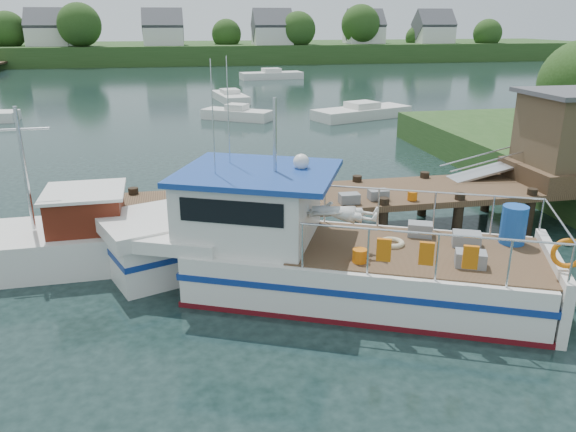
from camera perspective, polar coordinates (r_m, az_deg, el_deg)
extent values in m
plane|color=black|center=(18.31, 2.15, -2.11)|extent=(160.00, 160.00, 0.00)
cylinder|color=#332114|center=(29.33, 27.03, 7.10)|extent=(0.50, 0.50, 3.05)
cube|color=#2B4B1E|center=(100.78, -9.43, 16.08)|extent=(140.00, 24.00, 3.00)
cylinder|color=#332114|center=(98.63, -26.34, 14.76)|extent=(0.60, 0.60, 4.20)
sphere|color=#264618|center=(98.53, -26.62, 16.54)|extent=(5.54, 5.54, 5.54)
cylinder|color=#332114|center=(92.57, -20.17, 15.55)|extent=(0.60, 0.60, 4.80)
sphere|color=#264618|center=(92.48, -20.43, 17.74)|extent=(6.34, 6.34, 6.34)
cylinder|color=#332114|center=(93.72, -13.04, 15.69)|extent=(0.60, 0.60, 3.00)
sphere|color=#264618|center=(93.63, -13.15, 17.04)|extent=(3.96, 3.96, 3.96)
cylinder|color=#332114|center=(96.11, -6.21, 16.31)|extent=(0.60, 0.60, 3.60)
sphere|color=#264618|center=(96.01, -6.27, 17.90)|extent=(4.75, 4.75, 4.75)
cylinder|color=#332114|center=(93.84, 1.02, 16.53)|extent=(0.60, 0.60, 4.20)
sphere|color=#264618|center=(93.74, 1.03, 18.42)|extent=(5.54, 5.54, 5.54)
cylinder|color=#332114|center=(98.66, 7.29, 16.69)|extent=(0.60, 0.60, 4.80)
sphere|color=#264618|center=(98.57, 7.38, 18.76)|extent=(6.34, 6.34, 6.34)
cylinder|color=#332114|center=(104.52, 12.87, 16.03)|extent=(0.60, 0.60, 3.00)
sphere|color=#264618|center=(104.43, 12.97, 17.24)|extent=(3.96, 3.96, 3.96)
cylinder|color=#332114|center=(105.92, 19.45, 15.64)|extent=(0.60, 0.60, 3.60)
sphere|color=#264618|center=(105.83, 19.61, 17.08)|extent=(4.75, 4.75, 4.75)
cube|color=silver|center=(96.29, -23.09, 16.27)|extent=(6.00, 5.00, 3.00)
cube|color=#47474C|center=(96.26, -23.24, 17.39)|extent=(6.20, 5.09, 5.09)
cube|color=silver|center=(93.60, -12.52, 17.26)|extent=(6.00, 5.00, 3.00)
cube|color=#47474C|center=(93.57, -12.61, 18.42)|extent=(6.20, 5.09, 5.09)
cube|color=silver|center=(93.98, -1.61, 17.69)|extent=(6.00, 5.00, 3.00)
cube|color=#47474C|center=(93.94, -1.62, 18.84)|extent=(6.20, 5.09, 5.09)
cube|color=silver|center=(99.87, 7.71, 17.63)|extent=(6.00, 5.00, 3.00)
cube|color=#47474C|center=(99.84, 7.76, 18.71)|extent=(6.20, 5.09, 5.09)
cube|color=silver|center=(103.44, 14.50, 17.27)|extent=(6.00, 5.00, 3.00)
cube|color=#47474C|center=(103.40, 14.60, 18.31)|extent=(6.20, 5.09, 5.09)
cube|color=#4F3825|center=(18.43, 8.26, 2.12)|extent=(16.00, 3.00, 0.20)
cylinder|color=black|center=(16.48, -15.69, -2.93)|extent=(0.32, 0.32, 1.90)
cylinder|color=black|center=(18.91, -15.22, 0.01)|extent=(0.32, 0.32, 1.90)
cylinder|color=black|center=(16.44, -6.99, -2.37)|extent=(0.32, 0.32, 1.90)
cylinder|color=black|center=(18.88, -7.65, 0.50)|extent=(0.32, 0.32, 1.90)
cylinder|color=black|center=(16.79, 1.54, -1.76)|extent=(0.32, 0.32, 1.90)
cylinder|color=black|center=(19.18, -0.18, 0.98)|extent=(0.32, 0.32, 1.90)
cylinder|color=black|center=(17.48, 9.56, -1.16)|extent=(0.32, 0.32, 1.90)
cylinder|color=black|center=(19.79, 6.94, 1.42)|extent=(0.32, 0.32, 1.90)
cylinder|color=black|center=(18.49, 16.83, -0.59)|extent=(0.32, 0.32, 1.90)
cylinder|color=black|center=(20.69, 13.54, 1.81)|extent=(0.32, 0.32, 1.90)
cylinder|color=black|center=(19.77, 23.25, -0.08)|extent=(0.32, 0.32, 1.90)
cylinder|color=black|center=(21.84, 19.52, 2.14)|extent=(0.32, 0.32, 1.90)
cylinder|color=black|center=(23.20, 24.85, 2.42)|extent=(0.32, 0.32, 1.90)
cube|color=#4F3825|center=(21.65, 26.12, 4.02)|extent=(3.20, 3.00, 0.60)
cube|color=brown|center=(21.37, 26.67, 7.63)|extent=(2.60, 2.60, 2.40)
cube|color=#47474C|center=(21.19, 27.20, 11.06)|extent=(3.00, 3.00, 0.15)
cube|color=#A5A8AD|center=(21.10, 19.65, 4.38)|extent=(3.34, 0.90, 0.79)
cylinder|color=silver|center=(20.66, 20.36, 5.43)|extent=(3.34, 0.05, 0.76)
cylinder|color=silver|center=(21.32, 19.27, 5.96)|extent=(3.34, 0.05, 0.76)
cube|color=slate|center=(17.14, 6.24, 1.80)|extent=(0.60, 0.40, 0.30)
cube|color=slate|center=(17.63, 9.15, 2.17)|extent=(0.60, 0.40, 0.30)
cylinder|color=#D3650C|center=(17.74, 12.52, 2.02)|extent=(0.30, 0.30, 0.28)
cylinder|color=#1749A0|center=(18.61, 2.17, 4.21)|extent=(0.56, 0.56, 0.85)
cube|color=silver|center=(14.46, 7.57, -5.53)|extent=(9.17, 6.59, 1.31)
cube|color=silver|center=(15.90, -13.27, -3.53)|extent=(3.11, 3.11, 1.31)
cube|color=silver|center=(15.60, -13.50, -0.74)|extent=(3.46, 3.36, 0.40)
cube|color=silver|center=(15.16, -9.63, -1.20)|extent=(3.39, 3.88, 0.34)
cube|color=navy|center=(14.39, 7.60, -4.93)|extent=(9.29, 6.68, 0.16)
cube|color=navy|center=(15.84, -13.32, -2.98)|extent=(3.17, 3.17, 0.16)
cube|color=#540C12|center=(14.71, 7.46, -7.64)|extent=(9.28, 6.65, 0.16)
cube|color=#4F3825|center=(14.16, 13.19, -3.51)|extent=(6.85, 5.30, 0.05)
cube|color=silver|center=(14.77, 25.04, -6.25)|extent=(1.60, 3.20, 1.53)
cube|color=silver|center=(14.41, -3.92, 0.96)|extent=(4.11, 3.99, 1.70)
cube|color=black|center=(12.96, -5.81, 0.37)|extent=(2.30, 1.06, 0.57)
cube|color=black|center=(15.68, -2.41, 3.82)|extent=(2.30, 1.06, 0.57)
cube|color=black|center=(14.84, -9.89, 2.63)|extent=(0.88, 1.88, 0.57)
cube|color=navy|center=(14.09, -3.11, 4.41)|extent=(4.87, 4.58, 0.14)
cylinder|color=silver|center=(13.76, -1.35, 8.19)|extent=(0.12, 0.12, 1.82)
cylinder|color=silver|center=(13.54, -7.64, 9.80)|extent=(0.04, 0.04, 2.73)
cylinder|color=silver|center=(14.60, -6.10, 10.55)|extent=(0.04, 0.04, 2.73)
sphere|color=silver|center=(14.23, 1.35, 5.52)|extent=(0.54, 0.54, 0.41)
cylinder|color=silver|center=(12.32, 14.32, -1.75)|extent=(5.20, 2.36, 0.05)
cylinder|color=silver|center=(15.29, 14.15, 2.38)|extent=(5.20, 2.36, 0.05)
cylinder|color=silver|center=(14.19, 25.86, -0.33)|extent=(1.32, 2.87, 0.05)
cylinder|color=silver|center=(12.71, 1.49, -3.08)|extent=(0.07, 0.07, 1.08)
cylinder|color=silver|center=(15.61, 3.76, 1.21)|extent=(0.07, 0.07, 1.08)
cylinder|color=silver|center=(12.53, 8.14, -3.62)|extent=(0.07, 0.07, 1.08)
cylinder|color=silver|center=(15.46, 9.16, 0.82)|extent=(0.07, 0.07, 1.08)
cylinder|color=silver|center=(12.52, 14.89, -4.11)|extent=(0.07, 0.07, 1.08)
cylinder|color=silver|center=(15.46, 14.62, 0.42)|extent=(0.07, 0.07, 1.08)
cylinder|color=silver|center=(12.69, 21.57, -4.55)|extent=(0.07, 0.07, 1.08)
cylinder|color=silver|center=(15.59, 20.03, 0.02)|extent=(0.07, 0.07, 1.08)
cylinder|color=silver|center=(12.95, 26.78, -4.84)|extent=(0.07, 0.07, 1.08)
cylinder|color=silver|center=(15.80, 24.31, -0.29)|extent=(0.07, 0.07, 1.08)
cube|color=slate|center=(13.53, 18.05, -4.18)|extent=(0.81, 0.69, 0.36)
cube|color=slate|center=(14.69, 17.68, -2.28)|extent=(0.81, 0.69, 0.36)
cube|color=slate|center=(15.04, 13.26, -1.35)|extent=(0.75, 0.65, 0.36)
cylinder|color=#1749A0|center=(15.16, 21.94, -0.87)|extent=(0.84, 0.84, 1.00)
cylinder|color=#D3650C|center=(13.19, 7.29, -4.07)|extent=(0.45, 0.45, 0.34)
torus|color=#BFB28C|center=(14.34, 10.49, -2.71)|extent=(0.84, 0.84, 0.14)
torus|color=#D3650C|center=(13.53, 26.55, -3.42)|extent=(0.69, 0.39, 0.70)
cube|color=#D3650C|center=(12.46, 9.71, -3.42)|extent=(0.34, 0.23, 0.51)
cube|color=#D3650C|center=(12.46, 13.89, -3.72)|extent=(0.34, 0.23, 0.51)
cube|color=#D3650C|center=(12.53, 18.04, -4.01)|extent=(0.34, 0.23, 0.51)
imported|color=silver|center=(13.59, 4.87, 0.45)|extent=(0.73, 0.86, 2.00)
cube|color=silver|center=(17.27, -21.24, -2.87)|extent=(7.22, 2.85, 1.10)
cube|color=#531A0D|center=(16.85, -19.83, 0.55)|extent=(2.04, 2.04, 1.04)
cube|color=silver|center=(16.69, -20.04, 2.34)|extent=(2.26, 2.26, 0.09)
cylinder|color=silver|center=(16.76, -25.17, 4.27)|extent=(0.11, 0.11, 3.41)
cylinder|color=silver|center=(16.54, -25.71, 7.94)|extent=(1.54, 0.11, 0.07)
cube|color=silver|center=(68.79, -1.70, 14.07)|extent=(7.54, 3.29, 0.79)
cube|color=silver|center=(68.74, -1.70, 14.57)|extent=(2.23, 1.97, 0.51)
cube|color=silver|center=(40.36, -5.20, 10.21)|extent=(5.06, 4.14, 0.69)
cube|color=silver|center=(40.28, -5.22, 10.95)|extent=(1.81, 1.76, 0.45)
cube|color=silver|center=(41.21, 7.51, 10.34)|extent=(7.71, 4.87, 0.73)
cube|color=silver|center=(41.13, 7.54, 11.10)|extent=(2.53, 2.35, 0.47)
cube|color=silver|center=(49.99, -5.90, 11.92)|extent=(2.87, 6.22, 0.65)
cube|color=silver|center=(49.93, -5.92, 12.47)|extent=(1.66, 1.87, 0.42)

